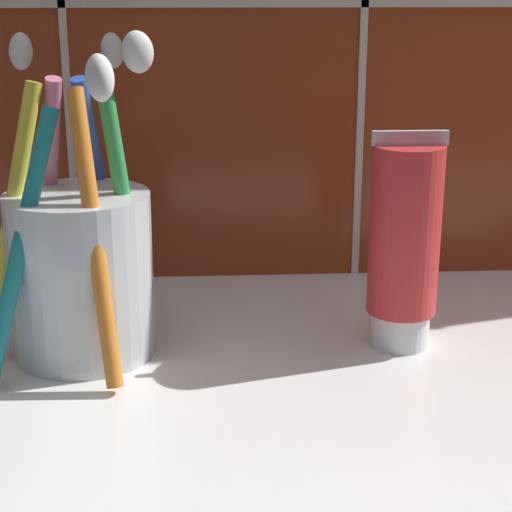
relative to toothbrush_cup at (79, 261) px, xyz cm
name	(u,v)px	position (x,y,z in cm)	size (l,w,h in cm)	color
sink_counter	(371,398)	(15.85, -4.83, -6.47)	(79.38, 36.04, 2.00)	white
toothbrush_cup	(79,261)	(0.00, 0.00, 0.00)	(11.61, 15.66, 18.02)	silver
toothpaste_tube	(404,243)	(18.34, -0.03, 0.73)	(4.21, 4.01, 12.62)	white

